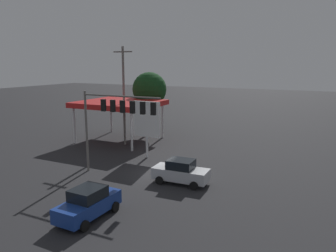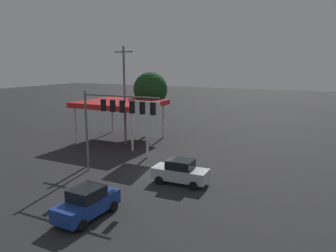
% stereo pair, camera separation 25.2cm
% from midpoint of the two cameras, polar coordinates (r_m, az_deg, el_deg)
% --- Properties ---
extents(ground_plane, '(200.00, 200.00, 0.00)m').
position_cam_midpoint_polar(ground_plane, '(28.52, -1.58, -8.31)').
color(ground_plane, '#262628').
extents(traffic_signal_assembly, '(7.36, 0.43, 7.07)m').
position_cam_midpoint_polar(traffic_signal_assembly, '(27.03, -8.69, 2.49)').
color(traffic_signal_assembly, slate).
rests_on(traffic_signal_assembly, ground).
extents(utility_pole, '(2.40, 0.26, 11.23)m').
position_cam_midpoint_polar(utility_pole, '(37.82, -7.39, 5.53)').
color(utility_pole, slate).
rests_on(utility_pole, ground).
extents(gas_station_canopy, '(9.21, 8.51, 4.87)m').
position_cam_midpoint_polar(gas_station_canopy, '(40.24, -8.10, 3.83)').
color(gas_station_canopy, red).
rests_on(gas_station_canopy, ground).
extents(price_sign, '(2.89, 0.27, 5.70)m').
position_cam_midpoint_polar(price_sign, '(32.47, -3.45, 0.99)').
color(price_sign, silver).
rests_on(price_sign, ground).
extents(sedan_waiting, '(2.14, 4.44, 1.93)m').
position_cam_midpoint_polar(sedan_waiting, '(21.16, -13.57, -12.88)').
color(sedan_waiting, navy).
rests_on(sedan_waiting, ground).
extents(sedan_far, '(4.47, 2.21, 1.93)m').
position_cam_midpoint_polar(sedan_far, '(26.08, 2.44, -7.96)').
color(sedan_far, silver).
rests_on(sedan_far, ground).
extents(street_tree, '(4.53, 4.53, 8.25)m').
position_cam_midpoint_polar(street_tree, '(43.71, -2.91, 6.39)').
color(street_tree, '#4C331E').
rests_on(street_tree, ground).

